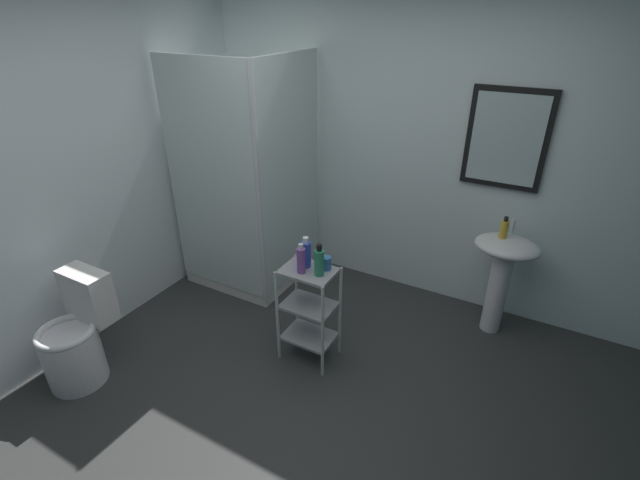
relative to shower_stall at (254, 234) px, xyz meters
The scene contains 13 objects.
ground_plane 1.77m from the shower_stall, 45.97° to the right, with size 4.20×4.20×0.02m, color #323232.
wall_back 1.56m from the shower_stall, 27.73° to the left, with size 4.20×0.14×2.50m.
wall_left 1.60m from the shower_stall, 118.65° to the right, with size 0.10×4.20×2.50m, color silver.
shower_stall is the anchor object (origin of this frame).
pedestal_sink 2.11m from the shower_stall, ahead, with size 0.46×0.37×0.81m.
sink_faucet 2.16m from the shower_stall, 11.34° to the left, with size 0.03×0.03×0.10m, color silver.
toilet 1.64m from the shower_stall, 100.54° to the right, with size 0.37×0.49×0.76m.
storage_cart 1.18m from the shower_stall, 34.87° to the right, with size 0.38×0.28×0.74m.
hand_soap_bottle 2.10m from the shower_stall, ahead, with size 0.05×0.05×0.16m.
conditioner_bottle_purple 1.25m from the shower_stall, 37.39° to the right, with size 0.06×0.06×0.21m.
shampoo_bottle_blue 1.19m from the shower_stall, 34.48° to the right, with size 0.07×0.07×0.22m.
body_wash_bottle_green 1.32m from the shower_stall, 33.11° to the right, with size 0.06×0.06×0.23m.
rinse_cup 1.27m from the shower_stall, 29.59° to the right, with size 0.07×0.07×0.09m, color #3870B2.
Camera 1 is at (1.08, -1.63, 2.30)m, focal length 25.00 mm.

